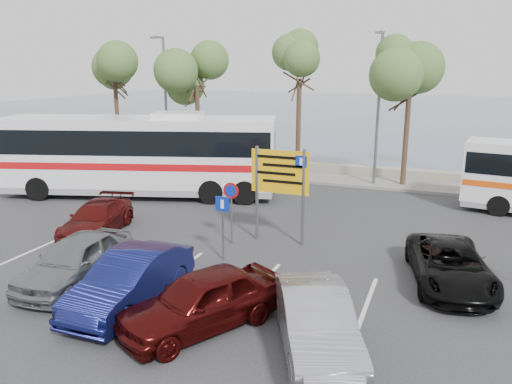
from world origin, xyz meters
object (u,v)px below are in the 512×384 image
(coach_bus_left, at_px, (140,158))
(car_silver_b, at_px, (316,322))
(street_lamp_right, at_px, (378,102))
(car_blue, at_px, (131,280))
(car_maroon, at_px, (97,219))
(car_red, at_px, (202,300))
(street_lamp_left, at_px, (165,96))
(car_silver_a, at_px, (76,260))
(suv_black, at_px, (450,265))
(direction_sign, at_px, (280,179))

(coach_bus_left, distance_m, car_silver_b, 16.11)
(street_lamp_right, bearing_deg, car_blue, -104.18)
(car_maroon, xyz_separation_m, car_silver_b, (10.14, -5.00, 0.10))
(coach_bus_left, relative_size, car_red, 3.15)
(street_lamp_right, height_order, coach_bus_left, street_lamp_right)
(street_lamp_left, height_order, car_silver_a, street_lamp_left)
(car_maroon, xyz_separation_m, suv_black, (13.00, 0.00, 0.02))
(car_blue, bearing_deg, street_lamp_right, 75.13)
(street_lamp_left, relative_size, car_silver_b, 1.81)
(car_maroon, bearing_deg, suv_black, -12.89)
(car_silver_a, xyz_separation_m, car_maroon, (-2.40, 3.98, -0.12))
(car_blue, xyz_separation_m, car_red, (2.40, -0.39, 0.00))
(car_silver_a, height_order, car_blue, car_blue)
(suv_black, bearing_deg, street_lamp_left, 133.08)
(coach_bus_left, relative_size, car_silver_b, 3.13)
(coach_bus_left, relative_size, car_maroon, 3.22)
(coach_bus_left, distance_m, car_maroon, 6.18)
(car_red, bearing_deg, car_maroon, 175.57)
(street_lamp_right, distance_m, car_blue, 17.58)
(coach_bus_left, height_order, car_silver_a, coach_bus_left)
(coach_bus_left, relative_size, suv_black, 2.99)
(direction_sign, xyz_separation_m, car_maroon, (-7.00, -1.70, -1.81))
(car_blue, distance_m, car_red, 2.43)
(suv_black, bearing_deg, coach_bus_left, 147.09)
(street_lamp_right, distance_m, car_red, 17.54)
(car_red, bearing_deg, car_silver_b, 30.35)
(car_blue, distance_m, car_silver_b, 5.35)
(car_red, bearing_deg, suv_black, 71.11)
(street_lamp_left, relative_size, car_maroon, 1.86)
(street_lamp_left, distance_m, car_silver_b, 22.46)
(street_lamp_left, bearing_deg, car_maroon, -71.59)
(street_lamp_right, height_order, direction_sign, street_lamp_right)
(car_blue, height_order, suv_black, car_blue)
(street_lamp_left, relative_size, car_blue, 1.76)
(coach_bus_left, distance_m, suv_black, 15.93)
(car_silver_a, bearing_deg, direction_sign, 47.71)
(suv_black, bearing_deg, car_maroon, 168.34)
(car_silver_b, bearing_deg, car_maroon, 129.13)
(street_lamp_right, xyz_separation_m, car_red, (-1.80, -17.02, -3.85))
(car_maroon, bearing_deg, street_lamp_right, 40.29)
(direction_sign, bearing_deg, car_maroon, -166.38)
(street_lamp_left, bearing_deg, car_silver_b, -50.29)
(street_lamp_left, distance_m, suv_black, 21.19)
(direction_sign, xyz_separation_m, car_silver_a, (-4.60, -5.68, -1.68))
(street_lamp_right, distance_m, car_silver_b, 17.49)
(coach_bus_left, xyz_separation_m, car_blue, (6.59, -10.36, -1.22))
(suv_black, distance_m, car_silver_b, 5.76)
(car_silver_b, bearing_deg, car_red, 155.38)
(direction_sign, distance_m, car_silver_a, 7.50)
(car_red, relative_size, suv_black, 0.95)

